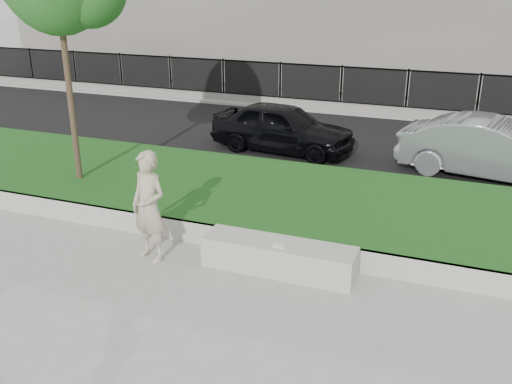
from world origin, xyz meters
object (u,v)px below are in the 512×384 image
at_px(car_dark, 283,127).
at_px(car_silver, 492,149).
at_px(stone_bench, 279,257).
at_px(man, 149,207).
at_px(book, 279,246).

bearing_deg(car_dark, car_silver, -85.93).
bearing_deg(car_silver, car_dark, 96.85).
height_order(stone_bench, man, man).
distance_m(car_dark, car_silver, 5.18).
relative_size(book, car_silver, 0.05).
xyz_separation_m(book, car_silver, (3.10, 6.09, 0.21)).
xyz_separation_m(stone_bench, car_dark, (-2.03, 6.22, 0.44)).
xyz_separation_m(stone_bench, book, (0.04, -0.12, 0.27)).
relative_size(stone_bench, car_silver, 0.60).
height_order(car_dark, car_silver, car_silver).
distance_m(stone_bench, man, 2.28).
distance_m(man, car_dark, 6.57).
distance_m(book, car_dark, 6.68).
distance_m(stone_bench, book, 0.30).
height_order(stone_bench, book, book).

